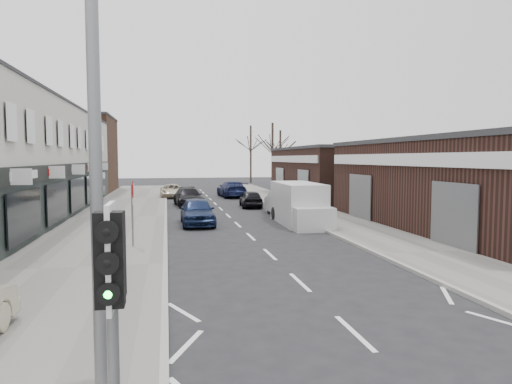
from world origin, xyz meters
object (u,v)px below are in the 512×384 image
warning_sign (133,195)px  parked_car_right_c (232,189)px  white_van (299,205)px  parked_car_left_a (197,211)px  parked_car_left_c (171,191)px  traffic_light (111,282)px  parked_car_left_b (189,197)px  parked_car_right_a (283,203)px  street_lamp (108,81)px  parked_car_right_b (251,199)px

warning_sign → parked_car_right_c: bearing=72.9°
white_van → parked_car_left_a: 5.66m
white_van → parked_car_left_c: white_van is taller
traffic_light → parked_car_right_c: size_ratio=0.59×
parked_car_left_b → parked_car_right_a: parked_car_right_a is taller
warning_sign → parked_car_left_c: warning_sign is taller
parked_car_right_c → parked_car_right_a: bearing=91.6°
white_van → traffic_light: bearing=-110.6°
parked_car_left_a → parked_car_right_a: size_ratio=0.88×
traffic_light → parked_car_right_c: 38.53m
street_lamp → warning_sign: 13.04m
street_lamp → white_van: 20.31m
street_lamp → parked_car_left_b: 29.59m
warning_sign → parked_car_right_c: 25.05m
parked_car_left_a → parked_car_right_b: (4.56, 8.36, -0.11)m
parked_car_left_c → parked_car_right_a: (6.90, -15.11, 0.21)m
parked_car_right_a → parked_car_left_a: bearing=32.4°
parked_car_left_b → parked_car_left_c: (-1.20, 8.21, -0.08)m
warning_sign → parked_car_left_a: warning_sign is taller
white_van → parked_car_left_c: bearing=110.7°
white_van → parked_car_left_b: size_ratio=1.24×
parked_car_right_a → parked_car_right_b: (-1.14, 5.18, -0.18)m
parked_car_left_a → street_lamp: bearing=-97.2°
street_lamp → parked_car_right_b: bearing=76.0°
parked_car_right_b → traffic_light: bearing=81.0°
traffic_light → parked_car_right_b: (6.76, 28.72, -1.77)m
parked_car_left_b → traffic_light: bearing=-99.8°
parked_car_left_c → parked_car_right_c: bearing=-8.1°
street_lamp → parked_car_left_c: street_lamp is taller
traffic_light → white_van: size_ratio=0.52×
parked_car_right_c → parked_car_left_b: bearing=56.0°
traffic_light → street_lamp: bearing=95.9°
street_lamp → parked_car_right_a: street_lamp is taller
parked_car_left_a → parked_car_left_c: (-1.20, 18.29, -0.14)m
traffic_light → parked_car_left_c: bearing=88.5°
parked_car_left_b → parked_car_right_c: bearing=53.9°
traffic_light → parked_car_left_b: (2.20, 30.45, -1.72)m
traffic_light → parked_car_left_c: traffic_light is taller
traffic_light → parked_car_left_b: 30.57m
parked_car_left_c → parked_car_left_a: bearing=-86.8°
parked_car_right_b → parked_car_left_c: bearing=-55.7°
warning_sign → parked_car_right_c: (7.36, 23.91, -1.43)m
street_lamp → parked_car_right_c: size_ratio=1.52×
warning_sign → parked_car_left_b: bearing=79.8°
street_lamp → parked_car_right_b: street_lamp is taller
parked_car_right_a → white_van: bearing=91.8°
parked_car_right_a → parked_car_right_c: (-1.30, 14.38, -0.06)m
parked_car_right_a → parked_car_right_b: size_ratio=1.33×
street_lamp → parked_car_right_b: size_ratio=2.12×
parked_car_left_b → street_lamp: bearing=-100.2°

